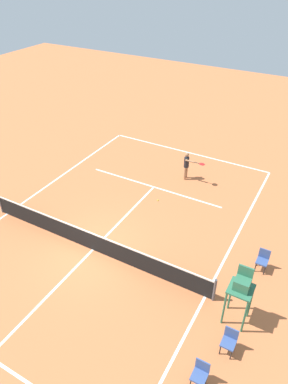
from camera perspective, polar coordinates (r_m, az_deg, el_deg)
ground_plane at (r=15.71m, az=-8.16°, el=-9.09°), size 60.00×60.00×0.00m
court_lines at (r=15.71m, az=-8.16°, el=-9.08°), size 10.38×20.46×0.01m
tennis_net at (r=15.38m, az=-8.31°, el=-7.75°), size 10.98×0.10×1.07m
player_serving at (r=19.74m, az=6.92°, el=4.48°), size 1.25×0.55×1.63m
tennis_ball at (r=18.34m, az=2.24°, el=-1.30°), size 0.07×0.07×0.07m
umpire_chair at (r=12.40m, az=15.28°, el=-14.56°), size 0.80×0.80×2.41m
courtside_chair_near at (r=12.44m, az=13.46°, el=-22.04°), size 0.44×0.46×0.95m
courtside_chair_mid at (r=15.13m, az=18.44°, el=-10.17°), size 0.44×0.46×0.95m
courtside_chair_far at (r=11.72m, az=8.97°, el=-26.69°), size 0.44×0.46×0.95m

